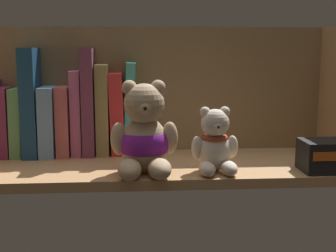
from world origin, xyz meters
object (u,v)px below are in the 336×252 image
book_3 (33,102)px  book_9 (117,113)px  teddy_bear_larger (144,137)px  teddy_bear_smaller (215,144)px  book_8 (103,109)px  book_1 (8,121)px  book_7 (89,102)px  book_10 (130,108)px  small_product_box (326,156)px  book_6 (77,112)px  book_2 (20,121)px  book_4 (50,120)px  book_5 (65,120)px

book_3 → book_9: 19.33cm
teddy_bear_larger → teddy_bear_smaller: (13.96, -0.00, -1.64)cm
book_8 → book_1: bearing=180.0°
book_1 → teddy_bear_larger: size_ratio=0.86×
book_3 → book_7: bearing=0.0°
book_1 → book_10: size_ratio=0.74×
book_1 → small_product_box: size_ratio=1.62×
book_6 → book_3: bearing=-180.0°
book_2 → book_9: size_ratio=0.83×
book_4 → book_5: same height
book_6 → book_10: size_ratio=0.91×
book_9 → book_10: (2.94, 0.00, 1.20)cm
book_2 → small_product_box: bearing=-16.9°
book_7 → book_10: (9.34, 0.00, -1.61)cm
book_5 → book_7: size_ratio=0.65×
book_1 → book_6: size_ratio=0.81×
book_2 → book_4: (6.86, 0.00, 0.15)cm
book_6 → book_10: book_10 is taller
book_2 → book_1: bearing=180.0°
teddy_bear_larger → book_10: bearing=99.2°
book_4 → book_5: (3.40, 0.00, -0.00)cm
book_3 → teddy_bear_larger: size_ratio=1.34×
book_9 → teddy_bear_larger: book_9 is taller
book_10 → small_product_box: (39.12, -19.54, -7.45)cm
book_8 → book_9: bearing=0.0°
book_6 → teddy_bear_smaller: size_ratio=1.49×
book_2 → book_5: 10.26cm
book_6 → teddy_bear_smaller: bearing=-32.4°
book_2 → teddy_bear_smaller: 46.14cm
teddy_bear_smaller → book_9: bearing=137.1°
book_3 → book_7: size_ratio=1.00×
book_1 → teddy_bear_larger: bearing=-30.8°
book_2 → teddy_bear_smaller: (42.22, -18.48, -2.19)cm
book_1 → book_5: book_5 is taller
book_2 → book_4: book_4 is taller
book_2 → teddy_bear_smaller: book_2 is taller
book_1 → book_10: book_10 is taller
book_1 → book_9: (25.09, -0.00, 1.53)cm
book_1 → book_7: (18.70, -0.00, 4.34)cm
book_2 → book_10: 25.43cm
book_5 → book_9: size_ratio=0.84×
book_8 → book_9: book_8 is taller
book_2 → book_7: bearing=0.0°
book_5 → teddy_bear_smaller: bearing=-30.0°
book_5 → book_2: bearing=180.0°
book_6 → book_9: size_ratio=1.03×
book_8 → book_5: bearing=180.0°
book_4 → teddy_bear_larger: teddy_bear_larger is taller
book_7 → book_9: book_7 is taller
book_4 → book_6: book_6 is taller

